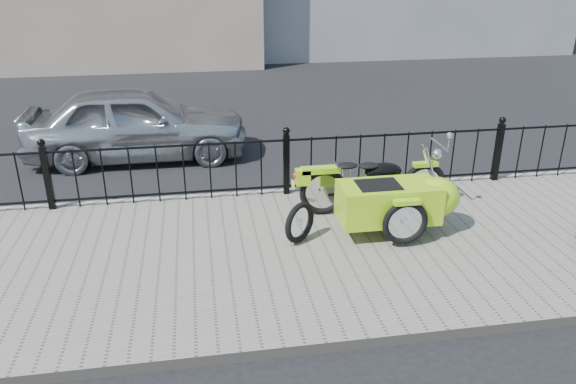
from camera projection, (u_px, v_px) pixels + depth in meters
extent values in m
plane|color=black|center=(302.00, 238.00, 7.69)|extent=(120.00, 120.00, 0.00)
cube|color=slate|center=(309.00, 252.00, 7.21)|extent=(30.00, 3.80, 0.12)
cube|color=gray|center=(285.00, 193.00, 8.97)|extent=(30.00, 0.10, 0.12)
cylinder|color=black|center=(286.00, 140.00, 8.48)|extent=(14.00, 0.04, 0.04)
cylinder|color=black|center=(286.00, 186.00, 8.77)|extent=(14.00, 0.04, 0.04)
cube|color=black|center=(48.00, 178.00, 8.10)|extent=(0.09, 0.09, 0.96)
sphere|color=black|center=(41.00, 143.00, 7.89)|extent=(0.11, 0.11, 0.11)
cube|color=black|center=(286.00, 164.00, 8.63)|extent=(0.09, 0.09, 0.96)
sphere|color=black|center=(286.00, 131.00, 8.42)|extent=(0.11, 0.11, 0.11)
cube|color=black|center=(498.00, 152.00, 9.16)|extent=(0.09, 0.09, 0.96)
sphere|color=black|center=(503.00, 120.00, 8.94)|extent=(0.11, 0.11, 0.11)
torus|color=black|center=(423.00, 185.00, 8.21)|extent=(0.69, 0.09, 0.69)
torus|color=black|center=(323.00, 192.00, 7.98)|extent=(0.69, 0.09, 0.69)
torus|color=black|center=(405.00, 223.00, 7.07)|extent=(0.60, 0.08, 0.60)
cube|color=gray|center=(374.00, 187.00, 8.09)|extent=(0.34, 0.22, 0.24)
cylinder|color=black|center=(374.00, 192.00, 8.11)|extent=(1.40, 0.04, 0.04)
ellipsoid|color=black|center=(383.00, 171.00, 8.01)|extent=(0.54, 0.29, 0.26)
cylinder|color=silver|center=(439.00, 144.00, 7.99)|extent=(0.03, 0.56, 0.03)
cylinder|color=silver|center=(429.00, 165.00, 8.09)|extent=(0.25, 0.04, 0.59)
sphere|color=silver|center=(437.00, 154.00, 8.04)|extent=(0.15, 0.15, 0.15)
cube|color=#9BD215|center=(425.00, 164.00, 8.08)|extent=(0.36, 0.12, 0.06)
cube|color=#9BD215|center=(320.00, 170.00, 7.84)|extent=(0.55, 0.16, 0.08)
ellipsoid|color=black|center=(369.00, 166.00, 7.94)|extent=(0.31, 0.22, 0.08)
ellipsoid|color=black|center=(347.00, 166.00, 7.88)|extent=(0.31, 0.22, 0.08)
sphere|color=red|center=(296.00, 175.00, 7.81)|extent=(0.07, 0.07, 0.07)
cube|color=yellow|center=(293.00, 185.00, 7.97)|extent=(0.02, 0.14, 0.10)
cube|color=#9BD215|center=(388.00, 202.00, 7.36)|extent=(1.30, 0.62, 0.50)
ellipsoid|color=#9BD215|center=(435.00, 197.00, 7.44)|extent=(0.65, 0.60, 0.54)
cube|color=black|center=(378.00, 186.00, 7.24)|extent=(0.55, 0.43, 0.06)
cube|color=#9BD215|center=(407.00, 202.00, 6.95)|extent=(0.34, 0.11, 0.06)
torus|color=black|center=(300.00, 223.00, 7.23)|extent=(0.47, 0.42, 0.55)
imported|color=#A4A7AB|center=(137.00, 123.00, 10.42)|extent=(4.05, 1.64, 1.38)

